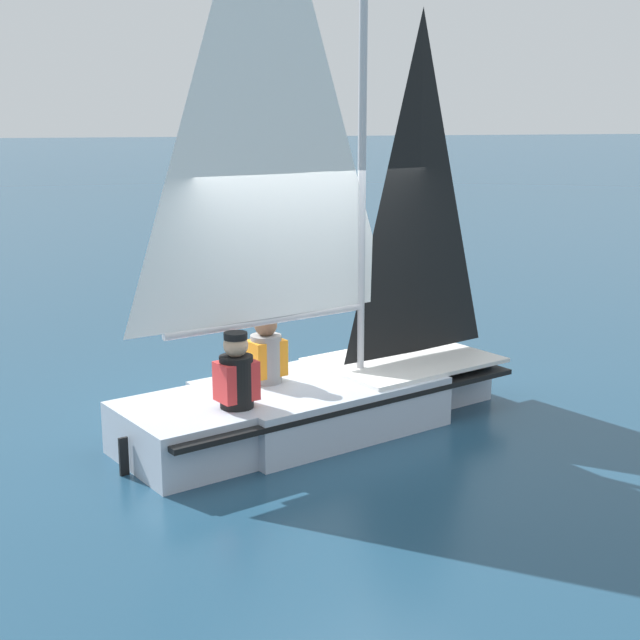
% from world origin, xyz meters
% --- Properties ---
extents(ground_plane, '(260.00, 260.00, 0.00)m').
position_xyz_m(ground_plane, '(0.00, 0.00, 0.00)').
color(ground_plane, navy).
extents(sailboat_main, '(2.63, 4.20, 5.57)m').
position_xyz_m(sailboat_main, '(-0.01, 0.04, 0.81)').
color(sailboat_main, '#B2BCCC').
rests_on(sailboat_main, ground_plane).
extents(sailor_helm, '(0.38, 0.41, 1.16)m').
position_xyz_m(sailor_helm, '(0.08, 0.52, 0.63)').
color(sailor_helm, black).
rests_on(sailor_helm, ground_plane).
extents(sailor_crew, '(0.38, 0.41, 1.16)m').
position_xyz_m(sailor_crew, '(-0.59, 0.95, 0.63)').
color(sailor_crew, black).
rests_on(sailor_crew, ground_plane).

